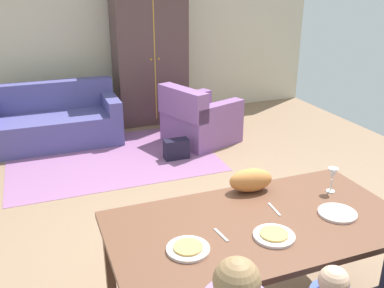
# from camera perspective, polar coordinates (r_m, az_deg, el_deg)

# --- Properties ---
(ground_plane) EXTENTS (7.08, 6.23, 0.02)m
(ground_plane) POSITION_cam_1_polar(r_m,az_deg,el_deg) (4.51, -2.24, -8.04)
(ground_plane) COLOR #8B6D53
(back_wall) EXTENTS (7.08, 0.10, 2.70)m
(back_wall) POSITION_cam_1_polar(r_m,az_deg,el_deg) (7.05, -10.99, 14.12)
(back_wall) COLOR beige
(back_wall) RESTS_ON ground_plane
(dining_table) EXTENTS (1.91, 1.00, 0.76)m
(dining_table) POSITION_cam_1_polar(r_m,az_deg,el_deg) (2.81, 8.87, -11.41)
(dining_table) COLOR brown
(dining_table) RESTS_ON ground_plane
(plate_near_man) EXTENTS (0.25, 0.25, 0.02)m
(plate_near_man) POSITION_cam_1_polar(r_m,az_deg,el_deg) (2.49, -0.53, -13.86)
(plate_near_man) COLOR white
(plate_near_man) RESTS_ON dining_table
(pizza_near_man) EXTENTS (0.17, 0.17, 0.01)m
(pizza_near_man) POSITION_cam_1_polar(r_m,az_deg,el_deg) (2.48, -0.53, -13.58)
(pizza_near_man) COLOR tan
(pizza_near_man) RESTS_ON plate_near_man
(plate_near_child) EXTENTS (0.25, 0.25, 0.02)m
(plate_near_child) POSITION_cam_1_polar(r_m,az_deg,el_deg) (2.64, 10.90, -11.97)
(plate_near_child) COLOR white
(plate_near_child) RESTS_ON dining_table
(pizza_near_child) EXTENTS (0.17, 0.17, 0.01)m
(pizza_near_child) POSITION_cam_1_polar(r_m,az_deg,el_deg) (2.64, 10.92, -11.70)
(pizza_near_child) COLOR tan
(pizza_near_child) RESTS_ON plate_near_child
(plate_near_woman) EXTENTS (0.25, 0.25, 0.02)m
(plate_near_woman) POSITION_cam_1_polar(r_m,az_deg,el_deg) (2.98, 18.85, -8.75)
(plate_near_woman) COLOR silver
(plate_near_woman) RESTS_ON dining_table
(wine_glass) EXTENTS (0.07, 0.07, 0.19)m
(wine_glass) POSITION_cam_1_polar(r_m,az_deg,el_deg) (3.20, 18.27, -3.95)
(wine_glass) COLOR silver
(wine_glass) RESTS_ON dining_table
(fork) EXTENTS (0.03, 0.15, 0.01)m
(fork) POSITION_cam_1_polar(r_m,az_deg,el_deg) (2.62, 3.92, -12.03)
(fork) COLOR silver
(fork) RESTS_ON dining_table
(knife) EXTENTS (0.03, 0.17, 0.01)m
(knife) POSITION_cam_1_polar(r_m,az_deg,el_deg) (2.93, 10.94, -8.56)
(knife) COLOR silver
(knife) RESTS_ON dining_table
(cat) EXTENTS (0.34, 0.19, 0.17)m
(cat) POSITION_cam_1_polar(r_m,az_deg,el_deg) (3.10, 7.86, -4.81)
(cat) COLOR #CF7F3E
(cat) RESTS_ON dining_table
(area_rug) EXTENTS (2.60, 1.80, 0.01)m
(area_rug) POSITION_cam_1_polar(r_m,az_deg,el_deg) (5.65, -10.60, -1.85)
(area_rug) COLOR #8F5C8A
(area_rug) RESTS_ON ground_plane
(couch) EXTENTS (1.76, 0.86, 0.82)m
(couch) POSITION_cam_1_polar(r_m,az_deg,el_deg) (6.30, -17.89, 2.80)
(couch) COLOR #4F4C8C
(couch) RESTS_ON ground_plane
(armchair) EXTENTS (1.09, 1.09, 0.82)m
(armchair) POSITION_cam_1_polar(r_m,az_deg,el_deg) (6.03, 0.88, 3.24)
(armchair) COLOR #895997
(armchair) RESTS_ON ground_plane
(armoire) EXTENTS (1.10, 0.59, 2.10)m
(armoire) POSITION_cam_1_polar(r_m,az_deg,el_deg) (6.83, -5.67, 11.63)
(armoire) COLOR #503837
(armoire) RESTS_ON ground_plane
(handbag) EXTENTS (0.32, 0.16, 0.26)m
(handbag) POSITION_cam_1_polar(r_m,az_deg,el_deg) (5.51, -2.10, -0.68)
(handbag) COLOR black
(handbag) RESTS_ON ground_plane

